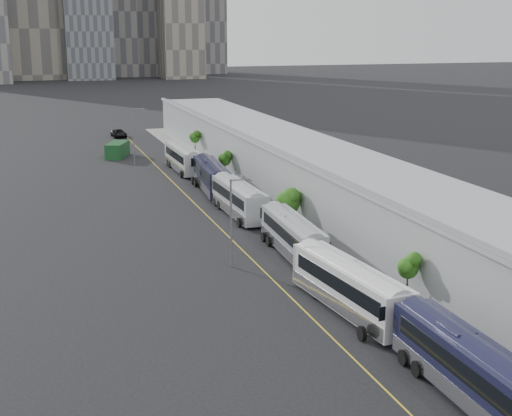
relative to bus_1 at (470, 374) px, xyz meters
name	(u,v)px	position (x,y,z in m)	size (l,w,h in m)	color
sidewalk	(321,228)	(6.50, 36.84, -1.61)	(10.00, 170.00, 0.12)	gray
lane_line	(229,237)	(-4.00, 36.84, -1.66)	(0.12, 160.00, 0.02)	gold
depot	(356,194)	(10.49, 36.84, 1.84)	(12.45, 160.40, 7.20)	gray
bus_1	(470,374)	(0.00, 0.00, 0.00)	(3.01, 13.60, 3.96)	black
bus_2	(350,291)	(-0.86, 14.30, 0.02)	(4.10, 13.92, 4.01)	silver
bus_3	(293,238)	(0.18, 29.16, -0.08)	(3.26, 13.07, 3.79)	gray
bus_4	(238,201)	(-0.50, 45.07, 0.01)	(3.09, 13.71, 3.99)	#A1A5AB
bus_5	(212,179)	(-0.27, 58.18, 0.04)	(3.92, 14.06, 4.06)	black
bus_6	(183,160)	(-0.84, 73.31, 0.00)	(3.01, 13.61, 3.96)	silver
tree_1	(408,266)	(3.51, 13.35, 1.87)	(1.58, 1.58, 4.39)	black
tree_2	(288,200)	(2.98, 38.07, 1.53)	(2.64, 2.64, 4.53)	black
tree_3	(225,159)	(3.47, 64.88, 1.46)	(1.65, 1.65, 4.00)	black
tree_4	(195,137)	(3.51, 83.69, 1.89)	(1.57, 1.57, 4.40)	black
street_lamp_near	(233,216)	(-6.23, 27.39, 3.09)	(2.04, 0.22, 8.17)	#59595E
street_lamp_far	(135,133)	(-6.97, 80.52, 3.56)	(2.04, 0.22, 9.08)	#59595E
shipping_container	(118,150)	(-8.76, 88.96, -0.42)	(2.67, 6.50, 2.51)	#123B1A
suv	(119,133)	(-5.50, 112.28, -0.90)	(2.56, 5.54, 1.54)	black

